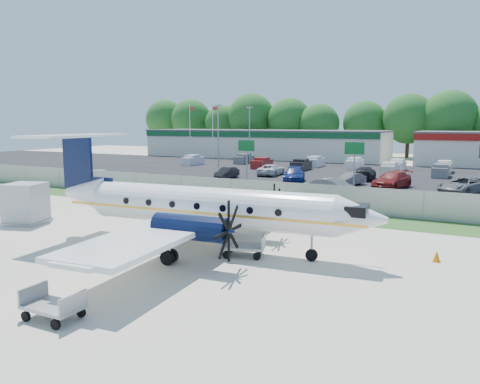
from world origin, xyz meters
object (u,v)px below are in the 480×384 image
at_px(aircraft, 201,206).
at_px(pushback_tug, 169,230).
at_px(baggage_cart_far, 243,246).
at_px(service_container, 26,205).
at_px(baggage_cart_near, 53,305).

relative_size(aircraft, pushback_tug, 7.59).
xyz_separation_m(aircraft, baggage_cart_far, (2.62, -0.31, -1.76)).
relative_size(baggage_cart_far, service_container, 0.81).
height_order(aircraft, pushback_tug, aircraft).
relative_size(pushback_tug, baggage_cart_near, 1.26).
relative_size(pushback_tug, service_container, 0.84).
height_order(baggage_cart_far, service_container, service_container).
relative_size(pushback_tug, baggage_cart_far, 1.04).
xyz_separation_m(aircraft, baggage_cart_near, (0.35, -10.02, -1.80)).
height_order(pushback_tug, baggage_cart_near, pushback_tug).
bearing_deg(baggage_cart_far, service_container, 178.88).
distance_m(aircraft, baggage_cart_near, 10.19).
relative_size(baggage_cart_near, service_container, 0.66).
bearing_deg(baggage_cart_far, pushback_tug, 169.84).
bearing_deg(service_container, baggage_cart_near, -35.56).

